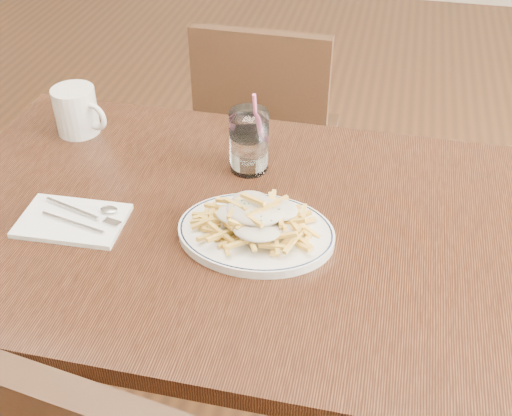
% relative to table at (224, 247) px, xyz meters
% --- Properties ---
extents(table, '(1.20, 0.80, 0.75)m').
position_rel_table_xyz_m(table, '(0.00, 0.00, 0.00)').
color(table, black).
rests_on(table, ground).
extents(chair_far, '(0.41, 0.41, 0.87)m').
position_rel_table_xyz_m(chair_far, '(-0.07, 0.76, -0.18)').
color(chair_far, black).
rests_on(chair_far, ground).
extents(fries_plate, '(0.37, 0.34, 0.02)m').
position_rel_table_xyz_m(fries_plate, '(0.08, -0.05, 0.09)').
color(fries_plate, white).
rests_on(fries_plate, table).
extents(loaded_fries, '(0.26, 0.23, 0.06)m').
position_rel_table_xyz_m(loaded_fries, '(0.08, -0.05, 0.13)').
color(loaded_fries, gold).
rests_on(loaded_fries, fries_plate).
extents(napkin, '(0.21, 0.14, 0.01)m').
position_rel_table_xyz_m(napkin, '(-0.28, -0.08, 0.08)').
color(napkin, white).
rests_on(napkin, table).
extents(cutlery, '(0.18, 0.10, 0.01)m').
position_rel_table_xyz_m(cutlery, '(-0.28, -0.08, 0.09)').
color(cutlery, silver).
rests_on(cutlery, napkin).
extents(water_glass, '(0.08, 0.08, 0.19)m').
position_rel_table_xyz_m(water_glass, '(0.01, 0.18, 0.14)').
color(water_glass, white).
rests_on(water_glass, table).
extents(coffee_mug, '(0.14, 0.10, 0.11)m').
position_rel_table_xyz_m(coffee_mug, '(-0.42, 0.25, 0.13)').
color(coffee_mug, white).
rests_on(coffee_mug, table).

